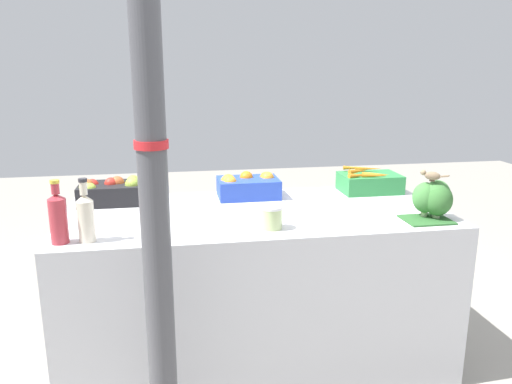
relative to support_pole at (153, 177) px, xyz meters
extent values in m
plane|color=gray|center=(0.48, 0.67, -1.17)|extent=(10.00, 10.00, 0.00)
cube|color=silver|center=(0.48, 0.67, -0.75)|extent=(1.91, 0.88, 0.82)
cylinder|color=#4C4C51|center=(0.00, 0.00, 0.00)|extent=(0.11, 0.11, 2.33)
cylinder|color=red|center=(0.00, 0.00, 0.11)|extent=(0.12, 0.12, 0.03)
cube|color=black|center=(-0.26, 0.96, -0.29)|extent=(0.34, 0.23, 0.11)
sphere|color=#BC562D|center=(-0.23, 0.98, -0.24)|extent=(0.08, 0.08, 0.08)
sphere|color=#BC562D|center=(-0.38, 0.96, -0.24)|extent=(0.06, 0.06, 0.06)
sphere|color=red|center=(-0.36, 0.98, -0.25)|extent=(0.07, 0.07, 0.07)
sphere|color=#9EBC42|center=(-0.15, 1.02, -0.24)|extent=(0.07, 0.07, 0.07)
sphere|color=#9EBC42|center=(-0.14, 0.92, -0.24)|extent=(0.08, 0.08, 0.08)
sphere|color=#9EBC42|center=(-0.36, 0.89, -0.25)|extent=(0.07, 0.07, 0.07)
sphere|color=#9EBC42|center=(-0.38, 0.90, -0.24)|extent=(0.06, 0.06, 0.06)
sphere|color=#9EBC42|center=(-0.13, 1.02, -0.24)|extent=(0.06, 0.06, 0.06)
sphere|color=red|center=(-0.26, 0.96, -0.24)|extent=(0.07, 0.07, 0.07)
cube|color=#2847B7|center=(0.48, 0.96, -0.29)|extent=(0.34, 0.23, 0.11)
sphere|color=orange|center=(0.48, 1.00, -0.24)|extent=(0.08, 0.08, 0.08)
sphere|color=orange|center=(0.59, 1.00, -0.25)|extent=(0.08, 0.08, 0.08)
sphere|color=orange|center=(0.38, 0.92, -0.25)|extent=(0.07, 0.07, 0.07)
sphere|color=orange|center=(0.59, 0.97, -0.24)|extent=(0.08, 0.08, 0.08)
sphere|color=orange|center=(0.37, 0.95, -0.25)|extent=(0.09, 0.09, 0.09)
cube|color=#2D8442|center=(1.20, 0.96, -0.29)|extent=(0.34, 0.23, 0.11)
cone|color=orange|center=(1.10, 0.89, -0.23)|extent=(0.12, 0.05, 0.03)
cone|color=orange|center=(1.21, 0.91, -0.23)|extent=(0.15, 0.07, 0.02)
cone|color=orange|center=(1.19, 0.88, -0.23)|extent=(0.14, 0.06, 0.03)
cone|color=orange|center=(1.13, 0.97, -0.22)|extent=(0.13, 0.07, 0.03)
cone|color=orange|center=(1.22, 1.03, -0.22)|extent=(0.16, 0.05, 0.02)
cone|color=orange|center=(1.15, 1.05, -0.22)|extent=(0.16, 0.06, 0.02)
cube|color=#2D602D|center=(1.25, 0.38, -0.34)|extent=(0.22, 0.18, 0.01)
ellipsoid|color=#427F3D|center=(1.26, 0.43, -0.24)|extent=(0.12, 0.12, 0.15)
cylinder|color=#B2C693|center=(1.26, 0.43, -0.32)|extent=(0.03, 0.03, 0.02)
ellipsoid|color=#387033|center=(1.31, 0.39, -0.25)|extent=(0.14, 0.14, 0.15)
cylinder|color=#B2C693|center=(1.31, 0.39, -0.32)|extent=(0.03, 0.03, 0.02)
ellipsoid|color=#427F3D|center=(1.31, 0.41, -0.23)|extent=(0.13, 0.13, 0.16)
cylinder|color=#B2C693|center=(1.31, 0.41, -0.32)|extent=(0.03, 0.03, 0.02)
cylinder|color=#B2333D|center=(-0.40, 0.35, -0.25)|extent=(0.07, 0.07, 0.19)
cone|color=#B2333D|center=(-0.40, 0.35, -0.14)|extent=(0.07, 0.07, 0.02)
cylinder|color=#B2333D|center=(-0.40, 0.35, -0.11)|extent=(0.03, 0.03, 0.04)
cylinder|color=gold|center=(-0.40, 0.35, -0.08)|extent=(0.04, 0.04, 0.01)
cylinder|color=beige|center=(-0.29, 0.35, -0.25)|extent=(0.07, 0.07, 0.18)
cone|color=beige|center=(-0.29, 0.35, -0.15)|extent=(0.07, 0.07, 0.03)
cylinder|color=beige|center=(-0.29, 0.35, -0.11)|extent=(0.03, 0.03, 0.05)
cylinder|color=#2D2D33|center=(-0.29, 0.35, -0.08)|extent=(0.04, 0.04, 0.01)
cylinder|color=#B2C684|center=(0.50, 0.39, -0.30)|extent=(0.09, 0.09, 0.09)
cylinder|color=white|center=(0.50, 0.39, -0.24)|extent=(0.10, 0.10, 0.01)
cube|color=#4C3D2D|center=(1.27, 0.39, -0.15)|extent=(0.02, 0.02, 0.01)
ellipsoid|color=#7A664C|center=(1.27, 0.39, -0.13)|extent=(0.08, 0.07, 0.04)
sphere|color=#897556|center=(1.24, 0.42, -0.12)|extent=(0.03, 0.03, 0.03)
cone|color=#4C3D28|center=(1.23, 0.43, -0.12)|extent=(0.02, 0.02, 0.01)
cube|color=#7A664C|center=(1.31, 0.36, -0.12)|extent=(0.04, 0.04, 0.01)
camera|label=1|loc=(0.07, -1.72, 0.37)|focal=35.00mm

